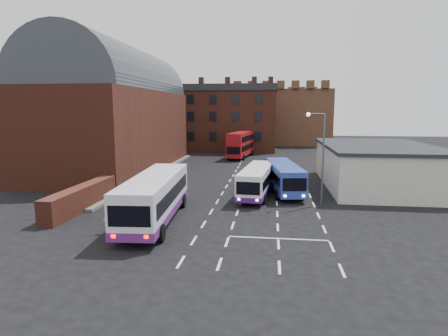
# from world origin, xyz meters

# --- Properties ---
(ground) EXTENTS (180.00, 180.00, 0.00)m
(ground) POSITION_xyz_m (0.00, 0.00, 0.00)
(ground) COLOR black
(railway_station) EXTENTS (12.00, 28.00, 16.00)m
(railway_station) POSITION_xyz_m (-15.50, 21.00, 7.64)
(railway_station) COLOR #602B1E
(railway_station) RESTS_ON ground
(forecourt_wall) EXTENTS (1.20, 10.00, 1.80)m
(forecourt_wall) POSITION_xyz_m (-10.20, 2.00, 0.90)
(forecourt_wall) COLOR #602B1E
(forecourt_wall) RESTS_ON ground
(cream_building) EXTENTS (10.40, 16.40, 4.25)m
(cream_building) POSITION_xyz_m (15.00, 14.00, 2.16)
(cream_building) COLOR beige
(cream_building) RESTS_ON ground
(brick_terrace) EXTENTS (22.00, 10.00, 11.00)m
(brick_terrace) POSITION_xyz_m (-6.00, 46.00, 5.50)
(brick_terrace) COLOR brown
(brick_terrace) RESTS_ON ground
(castle_keep) EXTENTS (22.00, 22.00, 12.00)m
(castle_keep) POSITION_xyz_m (6.00, 66.00, 6.00)
(castle_keep) COLOR brown
(castle_keep) RESTS_ON ground
(bus_white_outbound) EXTENTS (3.61, 11.89, 3.20)m
(bus_white_outbound) POSITION_xyz_m (-3.48, -0.41, 1.89)
(bus_white_outbound) COLOR white
(bus_white_outbound) RESTS_ON ground
(bus_white_inbound) EXTENTS (3.13, 9.58, 2.57)m
(bus_white_inbound) POSITION_xyz_m (3.20, 8.36, 1.52)
(bus_white_inbound) COLOR white
(bus_white_inbound) RESTS_ON ground
(bus_blue) EXTENTS (3.64, 9.98, 2.66)m
(bus_blue) POSITION_xyz_m (5.66, 10.17, 1.57)
(bus_blue) COLOR #2C43A5
(bus_blue) RESTS_ON ground
(bus_red_double) EXTENTS (3.73, 10.52, 4.12)m
(bus_red_double) POSITION_xyz_m (-0.52, 35.19, 2.19)
(bus_red_double) COLOR maroon
(bus_red_double) RESTS_ON ground
(street_lamp) EXTENTS (1.53, 0.33, 7.50)m
(street_lamp) POSITION_xyz_m (8.34, 5.67, 4.53)
(street_lamp) COLOR #50545A
(street_lamp) RESTS_ON ground
(pedestrian_red) EXTENTS (0.59, 0.49, 1.38)m
(pedestrian_red) POSITION_xyz_m (-4.76, -4.94, 0.69)
(pedestrian_red) COLOR maroon
(pedestrian_red) RESTS_ON ground
(pedestrian_beige) EXTENTS (0.80, 0.68, 1.45)m
(pedestrian_beige) POSITION_xyz_m (-5.60, -3.36, 0.73)
(pedestrian_beige) COLOR tan
(pedestrian_beige) RESTS_ON ground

